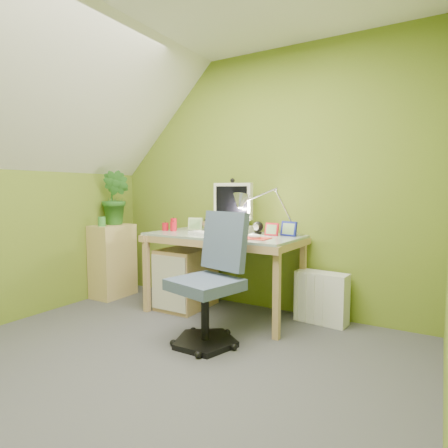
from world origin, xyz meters
The scene contains 21 objects.
floor centered at (0.00, 0.00, -0.01)m, with size 3.20×3.20×0.01m, color #4A4A4F.
wall_back centered at (0.00, 1.60, 1.20)m, with size 3.20×0.01×2.40m, color olive.
slope_ceiling centered at (-1.00, 0.00, 1.85)m, with size 1.10×3.20×1.10m, color white.
desk centered at (-0.14, 1.23, 0.37)m, with size 1.37×0.69×0.73m, color tan, non-canonical shape.
monitor centered at (-0.14, 1.41, 1.01)m, with size 0.40×0.23×0.55m, color silver, non-canonical shape.
speaker_left centered at (-0.41, 1.39, 0.80)m, with size 0.10×0.10×0.12m, color black, non-canonical shape.
speaker_right centered at (0.13, 1.39, 0.79)m, with size 0.09×0.09×0.11m, color black, non-canonical shape.
keyboard centered at (-0.22, 1.09, 0.75)m, with size 0.41×0.13×0.02m, color white.
mousepad centered at (0.24, 1.09, 0.74)m, with size 0.24×0.17×0.01m, color red.
mouse centered at (0.24, 1.09, 0.75)m, with size 0.11×0.07×0.04m, color white.
amber_tumbler centered at (0.04, 1.15, 0.78)m, with size 0.07×0.07×0.10m, color maroon.
candle_cluster centered at (-0.74, 1.24, 0.79)m, with size 0.15×0.14×0.12m, color red, non-canonical shape.
photo_frame_red centered at (0.28, 1.35, 0.79)m, with size 0.13×0.02×0.11m, color red.
photo_frame_blue centered at (0.42, 1.39, 0.80)m, with size 0.15×0.02×0.13m, color navy.
photo_frame_green centered at (-0.54, 1.37, 0.80)m, with size 0.14×0.02×0.12m, color #9FB77E.
desk_lamp centered at (0.31, 1.41, 1.03)m, with size 0.55×0.24×0.59m, color silver, non-canonical shape.
side_ledge centered at (-1.45, 1.13, 0.38)m, with size 0.28×0.44×0.76m, color tan.
potted_plant centered at (-1.43, 1.18, 1.05)m, with size 0.31×0.25×0.57m, color #2B6923.
green_cup centered at (-1.43, 0.98, 0.81)m, with size 0.08×0.08×0.10m, color #40913C.
task_chair centered at (0.09, 0.57, 0.46)m, with size 0.51×0.51×0.92m, color #455572, non-canonical shape.
radiator centered at (0.69, 1.46, 0.22)m, with size 0.43×0.17×0.43m, color white.
Camera 1 is at (1.55, -1.64, 1.13)m, focal length 30.00 mm.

